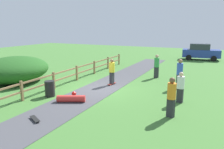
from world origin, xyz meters
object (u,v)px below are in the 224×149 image
object	(u,v)px
skater_riding	(112,71)
bystander_orange	(171,95)
skateboard_loose	(35,119)
bystander_white	(181,86)
bystander_green	(157,65)
parked_car_blue	(201,52)
skater_fallen	(71,98)
bush_large	(15,69)
bystander_blue	(180,72)
trash_bin	(50,89)

from	to	relation	value
skater_riding	bystander_orange	world-z (taller)	bystander_orange
skateboard_loose	bystander_white	xyz separation A→B (m)	(5.17, 5.04, 0.81)
bystander_green	parked_car_blue	size ratio (longest dim) A/B	0.42
bystander_white	parked_car_blue	distance (m)	16.70
skater_fallen	bystander_white	size ratio (longest dim) A/B	0.91
bush_large	skater_riding	xyz separation A→B (m)	(6.65, 2.20, 0.09)
bush_large	skater_riding	size ratio (longest dim) A/B	2.89
bystander_blue	bush_large	bearing A→B (deg)	-162.33
trash_bin	bystander_white	world-z (taller)	bystander_white
skater_fallen	bystander_white	world-z (taller)	bystander_white
bush_large	skater_riding	bearing A→B (deg)	18.34
bush_large	bystander_blue	world-z (taller)	bystander_blue
skater_fallen	bystander_blue	distance (m)	7.13
bush_large	bystander_blue	size ratio (longest dim) A/B	2.73
trash_bin	parked_car_blue	size ratio (longest dim) A/B	0.21
bystander_white	bystander_orange	xyz separation A→B (m)	(-0.06, -2.15, 0.10)
bush_large	skateboard_loose	xyz separation A→B (m)	(6.23, -4.49, -0.83)
bush_large	bystander_green	world-z (taller)	bush_large
bush_large	parked_car_blue	size ratio (longest dim) A/B	1.18
bush_large	bystander_blue	xyz separation A→B (m)	(10.89, 3.47, 0.13)
bystander_orange	parked_car_blue	size ratio (longest dim) A/B	0.41
skater_fallen	parked_car_blue	distance (m)	19.73
bystander_green	bystander_blue	bearing A→B (deg)	-46.54
skater_fallen	bystander_orange	world-z (taller)	bystander_orange
skater_fallen	bystander_green	bearing A→B (deg)	70.68
skater_fallen	bystander_blue	bearing A→B (deg)	48.56
parked_car_blue	bystander_orange	bearing A→B (deg)	-89.45
bystander_green	trash_bin	bearing A→B (deg)	-120.73
bush_large	parked_car_blue	distance (m)	20.54
skateboard_loose	parked_car_blue	xyz separation A→B (m)	(4.93, 21.74, 0.87)
skateboard_loose	bystander_blue	size ratio (longest dim) A/B	0.43
bystander_green	parked_car_blue	world-z (taller)	parked_car_blue
trash_bin	skater_fallen	size ratio (longest dim) A/B	0.60
bystander_blue	bystander_green	size ratio (longest dim) A/B	1.04
skater_riding	bystander_orange	distance (m)	6.04
skater_riding	bystander_blue	world-z (taller)	bystander_blue
bystander_green	bush_large	bearing A→B (deg)	-147.40
skateboard_loose	parked_car_blue	world-z (taller)	parked_car_blue
bystander_white	bystander_orange	distance (m)	2.16
skateboard_loose	parked_car_blue	size ratio (longest dim) A/B	0.18
bystander_blue	parked_car_blue	bearing A→B (deg)	88.87
bystander_white	bystander_orange	size ratio (longest dim) A/B	0.91
skater_riding	skateboard_loose	distance (m)	6.77
parked_car_blue	trash_bin	bearing A→B (deg)	-109.39
skater_riding	bystander_green	world-z (taller)	bystander_green
trash_bin	skater_fallen	bearing A→B (deg)	-8.99
bystander_blue	bystander_green	distance (m)	3.00
bush_large	skater_fallen	bearing A→B (deg)	-16.50
skater_fallen	parked_car_blue	world-z (taller)	parked_car_blue
skateboard_loose	bystander_blue	world-z (taller)	bystander_blue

